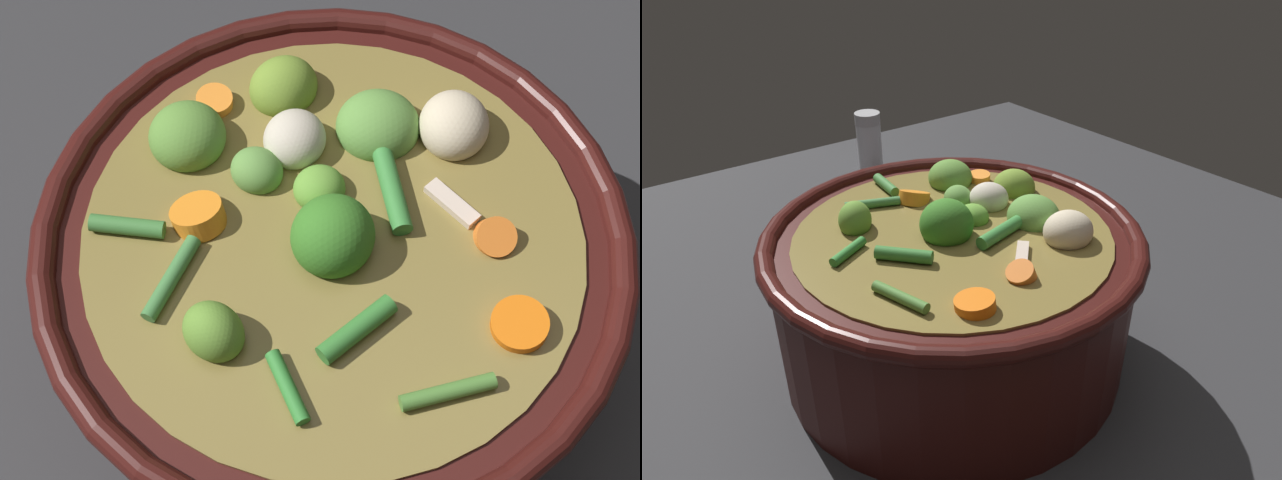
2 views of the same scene
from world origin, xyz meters
The scene contains 2 objects.
ground_plane centered at (0.00, 0.00, 0.00)m, with size 1.10×1.10×0.00m, color #2D2D30.
cooking_pot centered at (0.00, 0.00, 0.07)m, with size 0.31×0.31×0.15m.
Camera 1 is at (0.00, 0.24, 0.54)m, focal length 53.22 mm.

